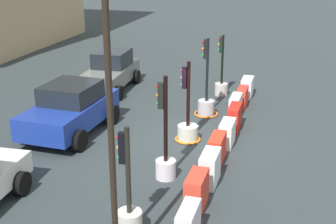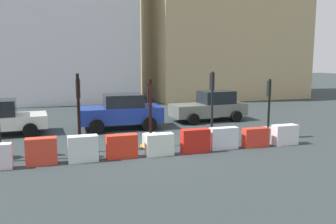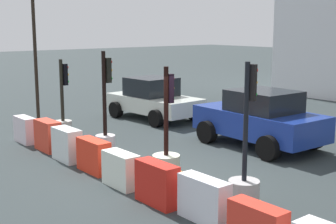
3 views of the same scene
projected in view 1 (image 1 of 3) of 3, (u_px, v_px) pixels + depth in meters
The scene contains 18 objects.
ground_plane at pixel (190, 141), 15.63m from camera, with size 120.00×120.00×0.00m, color #2E3738.
traffic_light_0 at pixel (129, 210), 10.45m from camera, with size 0.59×0.59×2.61m.
traffic_light_1 at pixel (165, 156), 12.92m from camera, with size 0.58×0.58×2.99m.
traffic_light_2 at pixel (188, 128), 15.52m from camera, with size 0.88×0.88×2.73m.
traffic_light_3 at pixel (206, 103), 17.88m from camera, with size 0.95×0.95×3.01m.
traffic_light_4 at pixel (221, 83), 20.24m from camera, with size 0.56×0.56×2.66m.
construction_barrier_0 at pixel (188, 224), 10.19m from camera, with size 0.99×0.38×0.84m.
construction_barrier_1 at pixel (196, 192), 11.47m from camera, with size 1.02×0.44×0.92m.
construction_barrier_2 at pixel (210, 168), 12.67m from camera, with size 1.02×0.45×0.91m.
construction_barrier_3 at pixel (217, 149), 13.93m from camera, with size 1.11×0.40×0.85m.
construction_barrier_4 at pixel (227, 133), 15.16m from camera, with size 1.02×0.43×0.81m.
construction_barrier_5 at pixel (234, 118), 16.41m from camera, with size 1.08×0.39×0.90m.
construction_barrier_6 at pixel (235, 107), 17.60m from camera, with size 1.13×0.37×0.86m.
construction_barrier_7 at pixel (242, 97), 18.84m from camera, with size 1.06×0.38×0.77m.
construction_barrier_8 at pixel (247, 87), 20.06m from camera, with size 1.03×0.46×0.83m.
car_blue_estate at pixel (70, 109), 16.02m from camera, with size 4.17×2.39×1.76m.
car_grey_saloon at pixel (110, 72), 21.00m from camera, with size 4.37×2.20×1.71m.
street_lamp_post at pixel (109, 92), 8.01m from camera, with size 0.36×0.36×5.83m.
Camera 1 is at (-14.02, -3.27, 6.21)m, focal length 49.38 mm.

